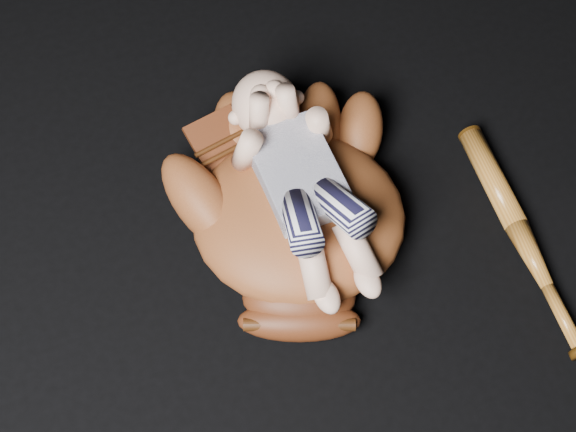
{
  "coord_description": "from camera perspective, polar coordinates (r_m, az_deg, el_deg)",
  "views": [
    {
      "loc": [
        -0.25,
        -0.4,
        1.17
      ],
      "look_at": [
        -0.01,
        0.16,
        0.07
      ],
      "focal_mm": 55.0,
      "sensor_mm": 36.0,
      "label": 1
    }
  ],
  "objects": [
    {
      "name": "newborn_baby",
      "position": [
        1.22,
        1.19,
        1.93
      ],
      "size": [
        0.18,
        0.38,
        0.15
      ],
      "primitive_type": null,
      "rotation": [
        0.0,
        0.0,
        -0.02
      ],
      "color": "#E1AD91",
      "rests_on": "baseball_glove"
    },
    {
      "name": "baseball_glove",
      "position": [
        1.26,
        0.7,
        0.26
      ],
      "size": [
        0.52,
        0.55,
        0.14
      ],
      "primitive_type": null,
      "rotation": [
        0.0,
        0.0,
        -0.4
      ],
      "color": "#642F15",
      "rests_on": "ground"
    },
    {
      "name": "baseball_bat",
      "position": [
        1.34,
        14.94,
        -1.4
      ],
      "size": [
        0.07,
        0.39,
        0.04
      ],
      "primitive_type": null,
      "rotation": [
        0.0,
        0.0,
        -0.08
      ],
      "color": "#A66320",
      "rests_on": "ground"
    }
  ]
}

